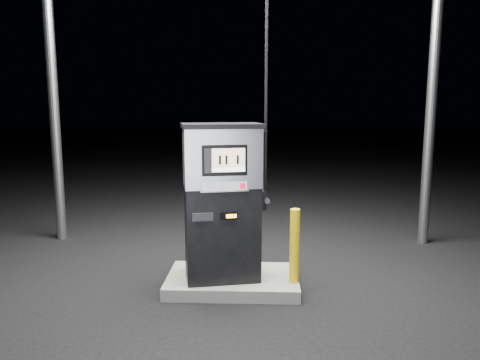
{
  "coord_description": "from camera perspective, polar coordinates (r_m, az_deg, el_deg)",
  "views": [
    {
      "loc": [
        0.32,
        -5.5,
        2.24
      ],
      "look_at": [
        0.09,
        0.0,
        1.34
      ],
      "focal_mm": 35.0,
      "sensor_mm": 36.0,
      "label": 1
    }
  ],
  "objects": [
    {
      "name": "fuel_dispenser",
      "position": [
        5.53,
        -2.18,
        -2.54
      ],
      "size": [
        1.08,
        0.73,
        3.88
      ],
      "rotation": [
        0.0,
        0.0,
        0.21
      ],
      "color": "black",
      "rests_on": "pump_island"
    },
    {
      "name": "pump_island",
      "position": [
        5.92,
        -0.9,
        -12.2
      ],
      "size": [
        1.6,
        1.0,
        0.15
      ],
      "primitive_type": "cube",
      "color": "slate",
      "rests_on": "ground"
    },
    {
      "name": "ground",
      "position": [
        5.95,
        -0.9,
        -12.88
      ],
      "size": [
        80.0,
        80.0,
        0.0
      ],
      "primitive_type": "plane",
      "color": "black",
      "rests_on": "ground"
    },
    {
      "name": "bollard_left",
      "position": [
        5.98,
        -6.12,
        -6.81
      ],
      "size": [
        0.15,
        0.15,
        0.88
      ],
      "primitive_type": "cylinder",
      "rotation": [
        0.0,
        0.0,
        0.35
      ],
      "color": "yellow",
      "rests_on": "pump_island"
    },
    {
      "name": "bollard_right",
      "position": [
        5.58,
        6.66,
        -7.98
      ],
      "size": [
        0.14,
        0.14,
        0.89
      ],
      "primitive_type": "cylinder",
      "rotation": [
        0.0,
        0.0,
        -0.23
      ],
      "color": "yellow",
      "rests_on": "pump_island"
    }
  ]
}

